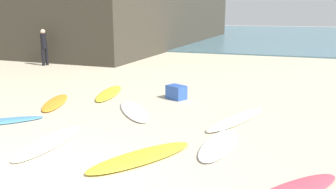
{
  "coord_description": "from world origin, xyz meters",
  "views": [
    {
      "loc": [
        3.39,
        -3.99,
        2.62
      ],
      "look_at": [
        0.2,
        5.03,
        0.3
      ],
      "focal_mm": 37.09,
      "sensor_mm": 36.0,
      "label": 1
    }
  ],
  "objects": [
    {
      "name": "beachgoer_near",
      "position": [
        -7.91,
        9.93,
        0.98
      ],
      "size": [
        0.36,
        0.36,
        1.75
      ],
      "rotation": [
        0.0,
        0.0,
        4.37
      ],
      "color": "black",
      "rests_on": "ground_plane"
    },
    {
      "name": "surfboard_6",
      "position": [
        -2.91,
        4.05,
        0.04
      ],
      "size": [
        1.25,
        2.04,
        0.08
      ],
      "primitive_type": "ellipsoid",
      "rotation": [
        0.0,
        0.0,
        3.54
      ],
      "color": "orange",
      "rests_on": "ground_plane"
    },
    {
      "name": "ground_plane",
      "position": [
        0.0,
        0.0,
        0.0
      ],
      "size": [
        120.0,
        120.0,
        0.0
      ],
      "primitive_type": "plane",
      "color": "beige"
    },
    {
      "name": "surfboard_0",
      "position": [
        -2.0,
        5.58,
        0.04
      ],
      "size": [
        1.07,
        2.3,
        0.09
      ],
      "primitive_type": "ellipsoid",
      "rotation": [
        0.0,
        0.0,
        0.23
      ],
      "color": "yellow",
      "rests_on": "ground_plane"
    },
    {
      "name": "surfboard_8",
      "position": [
        0.99,
        1.34,
        0.04
      ],
      "size": [
        1.67,
        2.18,
        0.09
      ],
      "primitive_type": "ellipsoid",
      "rotation": [
        0.0,
        0.0,
        -0.56
      ],
      "color": "yellow",
      "rests_on": "ground_plane"
    },
    {
      "name": "ocean_water",
      "position": [
        0.0,
        37.21,
        0.04
      ],
      "size": [
        120.0,
        40.0,
        0.08
      ],
      "primitive_type": "cube",
      "color": "slate",
      "rests_on": "ground_plane"
    },
    {
      "name": "surfboard_4",
      "position": [
        -0.41,
        4.05,
        0.03
      ],
      "size": [
        1.8,
        2.1,
        0.07
      ],
      "primitive_type": "ellipsoid",
      "rotation": [
        0.0,
        0.0,
        3.79
      ],
      "color": "silver",
      "rests_on": "ground_plane"
    },
    {
      "name": "surfboard_3",
      "position": [
        2.28,
        4.21,
        0.04
      ],
      "size": [
        1.4,
        2.56,
        0.08
      ],
      "primitive_type": "ellipsoid",
      "rotation": [
        0.0,
        0.0,
        -0.37
      ],
      "color": "#E9ECCB",
      "rests_on": "ground_plane"
    },
    {
      "name": "surfboard_7",
      "position": [
        2.2,
        2.43,
        0.04
      ],
      "size": [
        0.75,
        1.95,
        0.07
      ],
      "primitive_type": "ellipsoid",
      "rotation": [
        0.0,
        0.0,
        3.06
      ],
      "color": "white",
      "rests_on": "ground_plane"
    },
    {
      "name": "surfboard_1",
      "position": [
        -1.08,
        1.43,
        0.03
      ],
      "size": [
        0.67,
        2.13,
        0.06
      ],
      "primitive_type": "ellipsoid",
      "rotation": [
        0.0,
        0.0,
        3.18
      ],
      "color": "white",
      "rests_on": "ground_plane"
    },
    {
      "name": "beach_cooler",
      "position": [
        0.22,
        5.74,
        0.21
      ],
      "size": [
        0.68,
        0.61,
        0.42
      ],
      "primitive_type": "cube",
      "rotation": [
        0.0,
        0.0,
        5.81
      ],
      "color": "#2D56B2",
      "rests_on": "ground_plane"
    }
  ]
}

